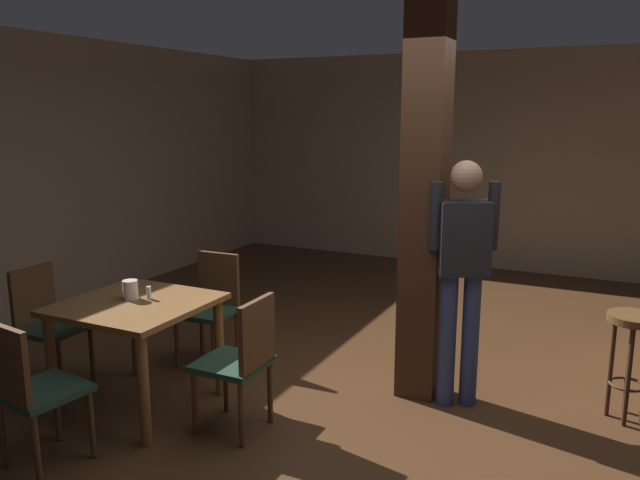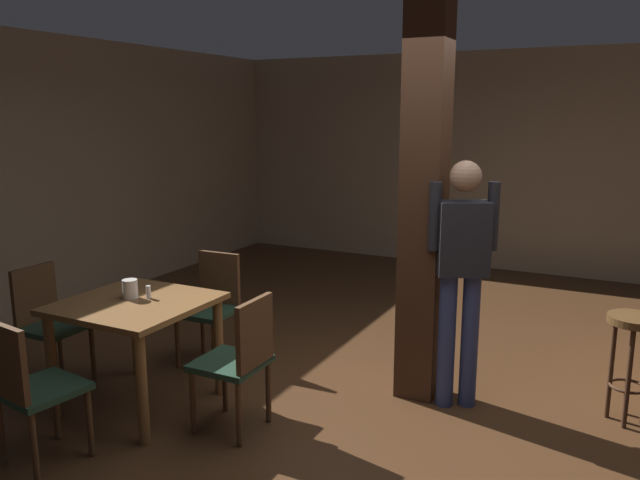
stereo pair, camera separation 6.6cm
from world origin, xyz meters
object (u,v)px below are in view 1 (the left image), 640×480
Objects in this scene: dining_table at (137,320)px; salt_shaker at (149,293)px; chair_south at (30,387)px; bar_stool_near at (631,342)px; napkin_cup at (130,290)px; chair_north at (212,302)px; chair_east at (242,357)px; standing_person at (462,266)px; chair_west at (46,320)px.

salt_shaker reaches higher than dining_table.
bar_stool_near is at bearing 35.29° from chair_south.
napkin_cup is (-0.07, 0.03, 0.20)m from dining_table.
napkin_cup is (-0.05, -0.86, 0.32)m from chair_north.
dining_table is 10.39× the size of salt_shaker.
chair_east is (0.84, 0.89, 0.00)m from chair_south.
salt_shaker is (-0.80, 0.07, 0.30)m from chair_east.
dining_table is 0.85m from chair_east.
dining_table is at bearing -178.88° from chair_east.
dining_table is 1.05× the size of chair_east.
chair_south is 0.52× the size of standing_person.
chair_south is 3.74m from bar_stool_near.
chair_south and chair_north have the same top height.
salt_shaker is at bearing -154.57° from standing_person.
chair_north is at bearing -172.61° from bar_stool_near.
chair_north is 1.00× the size of chair_west.
chair_west is 1.21× the size of bar_stool_near.
chair_south reaches higher than bar_stool_near.
standing_person is at bearing 26.96° from dining_table.
napkin_cup is at bearing 179.14° from chair_east.
standing_person is (2.85, 1.03, 0.50)m from chair_west.
chair_north is 0.92m from napkin_cup.
chair_west is 0.87m from napkin_cup.
chair_south and chair_east have the same top height.
chair_south is 1.22m from chair_east.
bar_stool_near is (3.08, 0.40, 0.04)m from chair_north.
standing_person is (1.98, 1.01, 0.37)m from dining_table.
chair_south reaches higher than dining_table.
chair_south reaches higher than salt_shaker.
chair_east reaches higher than napkin_cup.
salt_shaker is at bearing -158.29° from bar_stool_near.
standing_person is at bearing 25.43° from salt_shaker.
napkin_cup is at bearing 156.01° from dining_table.
chair_east reaches higher than dining_table.
chair_east is (0.86, -0.87, 0.00)m from chair_north.
napkin_cup is at bearing -153.16° from salt_shaker.
chair_west is 3.07m from standing_person.
chair_east is 1.00× the size of chair_west.
chair_west is 9.93× the size of salt_shaker.
dining_table is at bearing -88.71° from chair_north.
chair_west is 6.70× the size of napkin_cup.
bar_stool_near is (1.07, 0.28, -0.46)m from standing_person.
chair_east is 2.55m from bar_stool_near.
chair_south and chair_west have the same top height.
napkin_cup reaches higher than bar_stool_near.
standing_person is (2.05, 0.98, 0.17)m from napkin_cup.
chair_west is at bearing -178.86° from dining_table.
dining_table is 0.88m from chair_west.
standing_person is at bearing 3.48° from chair_north.
salt_shaker is (0.11, 0.06, -0.02)m from napkin_cup.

